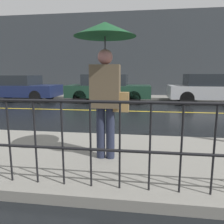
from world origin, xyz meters
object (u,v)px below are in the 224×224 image
(car_navy, at_px, (19,88))
(car_dark_green, at_px, (108,88))
(car_silver, at_px, (209,89))
(pedestrian, at_px, (106,58))

(car_navy, height_order, car_dark_green, car_dark_green)
(car_silver, bearing_deg, car_dark_green, -180.00)
(car_silver, bearing_deg, car_navy, 180.00)
(pedestrian, distance_m, car_dark_green, 8.22)
(car_navy, relative_size, car_dark_green, 0.99)
(car_dark_green, xyz_separation_m, car_silver, (5.06, 0.00, 0.00))
(pedestrian, bearing_deg, car_dark_green, -81.25)
(car_dark_green, bearing_deg, car_silver, 0.00)
(pedestrian, xyz_separation_m, car_silver, (3.82, 8.07, -0.96))
(car_dark_green, distance_m, car_silver, 5.06)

